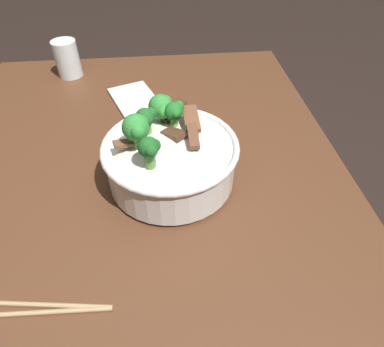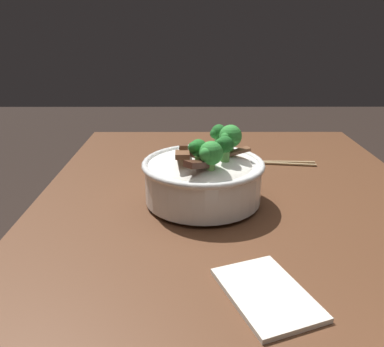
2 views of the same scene
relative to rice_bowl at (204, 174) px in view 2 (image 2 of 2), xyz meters
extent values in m
cube|color=#56331E|center=(0.00, -0.07, -0.09)|extent=(1.15, 0.86, 0.04)
cube|color=#56331E|center=(0.49, -0.42, -0.49)|extent=(0.09, 0.09, 0.76)
cube|color=#56331E|center=(0.49, 0.28, -0.49)|extent=(0.09, 0.09, 0.76)
cylinder|color=white|center=(0.00, 0.00, -0.06)|extent=(0.11, 0.11, 0.01)
cylinder|color=white|center=(0.00, 0.00, -0.02)|extent=(0.24, 0.24, 0.08)
torus|color=white|center=(0.00, 0.00, 0.02)|extent=(0.25, 0.25, 0.01)
ellipsoid|color=white|center=(0.00, 0.00, 0.01)|extent=(0.22, 0.22, 0.06)
cube|color=#4C2B1E|center=(-0.07, 0.01, 0.05)|extent=(0.06, 0.06, 0.02)
cube|color=#563323|center=(-0.01, 0.01, 0.04)|extent=(0.05, 0.05, 0.02)
cube|color=brown|center=(0.02, 0.04, 0.05)|extent=(0.05, 0.02, 0.02)
cube|color=brown|center=(0.01, -0.07, 0.04)|extent=(0.03, 0.06, 0.02)
cube|color=brown|center=(-0.03, 0.04, 0.05)|extent=(0.07, 0.03, 0.02)
cylinder|color=#5B9947|center=(0.06, -0.03, 0.05)|extent=(0.02, 0.02, 0.03)
sphere|color=#1E6023|center=(0.06, -0.03, 0.07)|extent=(0.03, 0.03, 0.03)
sphere|color=#1E6023|center=(0.07, -0.03, 0.07)|extent=(0.02, 0.02, 0.02)
sphere|color=#1E6023|center=(0.06, -0.02, 0.07)|extent=(0.02, 0.02, 0.02)
cylinder|color=#6BA84C|center=(0.02, -0.05, 0.05)|extent=(0.02, 0.02, 0.03)
sphere|color=green|center=(0.02, -0.05, 0.08)|extent=(0.05, 0.05, 0.05)
sphere|color=green|center=(0.03, -0.05, 0.08)|extent=(0.03, 0.03, 0.03)
sphere|color=green|center=(0.00, -0.04, 0.08)|extent=(0.02, 0.02, 0.02)
cylinder|color=#6BA84C|center=(-0.04, 0.01, 0.05)|extent=(0.01, 0.01, 0.03)
sphere|color=#237028|center=(-0.04, 0.01, 0.07)|extent=(0.03, 0.03, 0.03)
sphere|color=#237028|center=(-0.03, 0.02, 0.07)|extent=(0.02, 0.02, 0.02)
sphere|color=#237028|center=(-0.05, 0.02, 0.07)|extent=(0.02, 0.02, 0.02)
cylinder|color=#5B9947|center=(-0.02, -0.04, 0.05)|extent=(0.02, 0.02, 0.03)
sphere|color=#1E6023|center=(-0.02, -0.04, 0.07)|extent=(0.03, 0.03, 0.03)
sphere|color=#1E6023|center=(-0.01, -0.04, 0.07)|extent=(0.02, 0.02, 0.02)
sphere|color=#1E6023|center=(-0.03, -0.03, 0.07)|extent=(0.02, 0.02, 0.02)
cylinder|color=#6BA84C|center=(-0.06, -0.01, 0.04)|extent=(0.02, 0.02, 0.02)
sphere|color=green|center=(-0.06, -0.01, 0.07)|extent=(0.05, 0.05, 0.05)
sphere|color=green|center=(-0.05, -0.01, 0.06)|extent=(0.03, 0.03, 0.03)
sphere|color=green|center=(-0.07, 0.00, 0.07)|extent=(0.02, 0.02, 0.02)
cylinder|color=tan|center=(0.25, -0.20, -0.06)|extent=(0.02, 0.21, 0.01)
cylinder|color=tan|center=(0.24, -0.20, -0.06)|extent=(0.04, 0.21, 0.01)
cube|color=silver|center=(-0.31, -0.08, -0.06)|extent=(0.18, 0.15, 0.01)
camera|label=1|loc=(0.48, -0.01, 0.40)|focal=31.37mm
camera|label=2|loc=(-0.77, 0.03, 0.30)|focal=37.15mm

